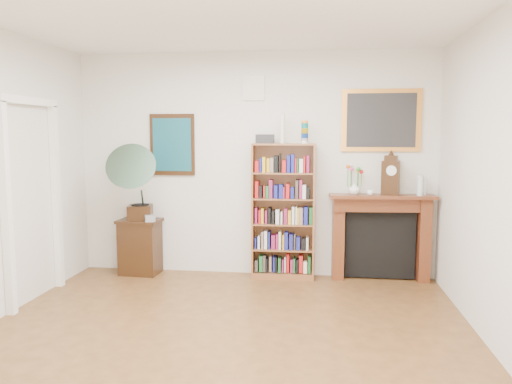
% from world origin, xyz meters
% --- Properties ---
extents(room, '(4.51, 5.01, 2.81)m').
position_xyz_m(room, '(0.00, 0.00, 1.40)').
color(room, '#513318').
rests_on(room, ground).
extents(door_casing, '(0.08, 1.02, 2.17)m').
position_xyz_m(door_casing, '(-2.21, 1.20, 1.26)').
color(door_casing, white).
rests_on(door_casing, left_wall).
extents(teal_poster, '(0.58, 0.04, 0.78)m').
position_xyz_m(teal_poster, '(-1.05, 2.48, 1.65)').
color(teal_poster, black).
rests_on(teal_poster, back_wall).
extents(small_picture, '(0.26, 0.04, 0.30)m').
position_xyz_m(small_picture, '(0.00, 2.48, 2.35)').
color(small_picture, white).
rests_on(small_picture, back_wall).
extents(gilt_painting, '(0.95, 0.04, 0.75)m').
position_xyz_m(gilt_painting, '(1.55, 2.48, 1.95)').
color(gilt_painting, '#CE8435').
rests_on(gilt_painting, back_wall).
extents(bookshelf, '(0.77, 0.28, 1.93)m').
position_xyz_m(bookshelf, '(0.38, 2.34, 0.93)').
color(bookshelf, brown).
rests_on(bookshelf, floor).
extents(side_cabinet, '(0.54, 0.41, 0.71)m').
position_xyz_m(side_cabinet, '(-1.44, 2.29, 0.35)').
color(side_cabinet, black).
rests_on(side_cabinet, floor).
extents(fireplace, '(1.27, 0.37, 1.06)m').
position_xyz_m(fireplace, '(1.57, 2.41, 0.62)').
color(fireplace, '#4D1A12').
rests_on(fireplace, floor).
extents(gramophone, '(0.73, 0.84, 0.97)m').
position_xyz_m(gramophone, '(-1.44, 2.14, 1.25)').
color(gramophone, black).
rests_on(gramophone, side_cabinet).
extents(cd_stack, '(0.16, 0.16, 0.08)m').
position_xyz_m(cd_stack, '(-1.26, 2.17, 0.75)').
color(cd_stack, '#A7A8B3').
rests_on(cd_stack, side_cabinet).
extents(mantel_clock, '(0.23, 0.17, 0.47)m').
position_xyz_m(mantel_clock, '(1.66, 2.36, 1.29)').
color(mantel_clock, black).
rests_on(mantel_clock, fireplace).
extents(flower_vase, '(0.15, 0.15, 0.15)m').
position_xyz_m(flower_vase, '(1.24, 2.36, 1.13)').
color(flower_vase, white).
rests_on(flower_vase, fireplace).
extents(teacup, '(0.08, 0.08, 0.06)m').
position_xyz_m(teacup, '(1.42, 2.29, 1.09)').
color(teacup, white).
rests_on(teacup, fireplace).
extents(bottle_left, '(0.07, 0.07, 0.24)m').
position_xyz_m(bottle_left, '(2.00, 2.33, 1.18)').
color(bottle_left, silver).
rests_on(bottle_left, fireplace).
extents(bottle_right, '(0.06, 0.06, 0.20)m').
position_xyz_m(bottle_right, '(2.06, 2.39, 1.16)').
color(bottle_right, silver).
rests_on(bottle_right, fireplace).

